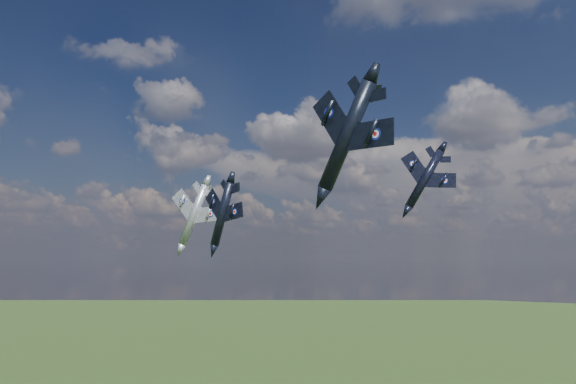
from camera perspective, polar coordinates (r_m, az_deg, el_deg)
The scene contains 4 objects.
jet_lead_navy at distance 83.76m, azimuth -6.68°, elevation -2.20°, with size 9.62×13.41×2.77m, color black, non-canonical shape.
jet_right_navy at distance 51.60m, azimuth 6.00°, elevation 5.70°, with size 10.37×14.45×2.99m, color black, non-canonical shape.
jet_high_navy at distance 86.82m, azimuth 13.73°, elevation 1.32°, with size 9.53×13.29×2.75m, color black, non-canonical shape.
jet_left_silver at distance 98.05m, azimuth -9.54°, elevation -2.28°, with size 10.84×15.12×3.13m, color #94959E, non-canonical shape.
Camera 1 is at (49.41, -49.91, 73.89)m, focal length 35.00 mm.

